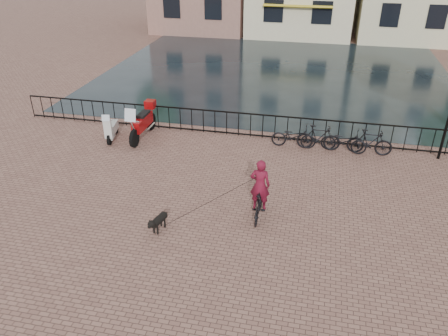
% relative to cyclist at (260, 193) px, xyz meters
% --- Properties ---
extents(ground, '(100.00, 100.00, 0.00)m').
position_rel_cyclist_xyz_m(ground, '(-1.19, -2.40, -0.85)').
color(ground, brown).
rests_on(ground, ground).
extents(canal_water, '(20.00, 20.00, 0.00)m').
position_rel_cyclist_xyz_m(canal_water, '(-1.19, 14.90, -0.85)').
color(canal_water, black).
rests_on(canal_water, ground).
extents(railing, '(20.00, 0.05, 1.02)m').
position_rel_cyclist_xyz_m(railing, '(-1.19, 5.60, -0.34)').
color(railing, black).
rests_on(railing, ground).
extents(cyclist, '(0.70, 1.63, 2.23)m').
position_rel_cyclist_xyz_m(cyclist, '(0.00, 0.00, 0.00)').
color(cyclist, black).
rests_on(cyclist, ground).
extents(dog, '(0.45, 0.87, 0.56)m').
position_rel_cyclist_xyz_m(dog, '(-2.66, -1.26, -0.57)').
color(dog, black).
rests_on(dog, ground).
extents(motorcycle, '(0.58, 2.33, 1.66)m').
position_rel_cyclist_xyz_m(motorcycle, '(-5.46, 4.56, -0.02)').
color(motorcycle, '#9A0B0D').
rests_on(motorcycle, ground).
extents(scooter, '(0.69, 1.48, 1.32)m').
position_rel_cyclist_xyz_m(scooter, '(-6.63, 4.17, -0.19)').
color(scooter, beige).
rests_on(scooter, ground).
extents(parked_bike_0, '(1.72, 0.60, 0.90)m').
position_rel_cyclist_xyz_m(parked_bike_0, '(0.61, 5.00, -0.40)').
color(parked_bike_0, black).
rests_on(parked_bike_0, ground).
extents(parked_bike_1, '(1.67, 0.50, 1.00)m').
position_rel_cyclist_xyz_m(parked_bike_1, '(1.56, 5.00, -0.35)').
color(parked_bike_1, black).
rests_on(parked_bike_1, ground).
extents(parked_bike_2, '(1.78, 0.80, 0.90)m').
position_rel_cyclist_xyz_m(parked_bike_2, '(2.51, 5.00, -0.40)').
color(parked_bike_2, black).
rests_on(parked_bike_2, ground).
extents(parked_bike_3, '(1.68, 0.55, 1.00)m').
position_rel_cyclist_xyz_m(parked_bike_3, '(3.46, 5.00, -0.35)').
color(parked_bike_3, black).
rests_on(parked_bike_3, ground).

